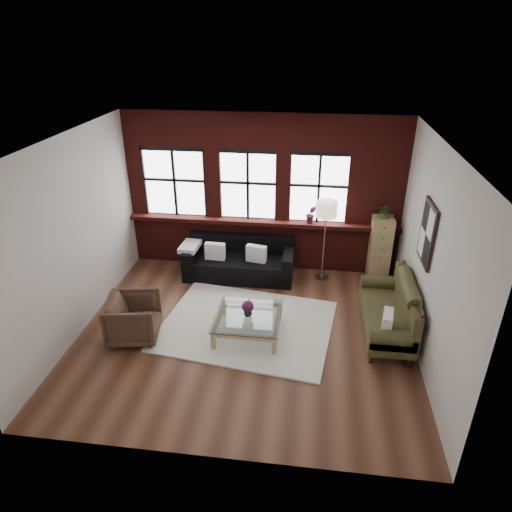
# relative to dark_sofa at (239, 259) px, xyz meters

# --- Properties ---
(floor) EXTENTS (5.50, 5.50, 0.00)m
(floor) POSITION_rel_dark_sofa_xyz_m (0.41, -1.90, -0.40)
(floor) COLOR #4A291B
(floor) RESTS_ON ground
(ceiling) EXTENTS (5.50, 5.50, 0.00)m
(ceiling) POSITION_rel_dark_sofa_xyz_m (0.41, -1.90, 2.80)
(ceiling) COLOR white
(ceiling) RESTS_ON ground
(wall_back) EXTENTS (5.50, 0.00, 5.50)m
(wall_back) POSITION_rel_dark_sofa_xyz_m (0.41, 0.60, 1.20)
(wall_back) COLOR beige
(wall_back) RESTS_ON ground
(wall_front) EXTENTS (5.50, 0.00, 5.50)m
(wall_front) POSITION_rel_dark_sofa_xyz_m (0.41, -4.40, 1.20)
(wall_front) COLOR beige
(wall_front) RESTS_ON ground
(wall_left) EXTENTS (0.00, 5.00, 5.00)m
(wall_left) POSITION_rel_dark_sofa_xyz_m (-2.34, -1.90, 1.20)
(wall_left) COLOR beige
(wall_left) RESTS_ON ground
(wall_right) EXTENTS (0.00, 5.00, 5.00)m
(wall_right) POSITION_rel_dark_sofa_xyz_m (3.16, -1.90, 1.20)
(wall_right) COLOR beige
(wall_right) RESTS_ON ground
(brick_backwall) EXTENTS (5.50, 0.12, 3.20)m
(brick_backwall) POSITION_rel_dark_sofa_xyz_m (0.41, 0.54, 1.20)
(brick_backwall) COLOR #541613
(brick_backwall) RESTS_ON floor
(sill_ledge) EXTENTS (5.50, 0.30, 0.08)m
(sill_ledge) POSITION_rel_dark_sofa_xyz_m (0.41, 0.45, 0.64)
(sill_ledge) COLOR #541613
(sill_ledge) RESTS_ON brick_backwall
(window_left) EXTENTS (1.38, 0.10, 1.50)m
(window_left) POSITION_rel_dark_sofa_xyz_m (-1.39, 0.55, 1.35)
(window_left) COLOR black
(window_left) RESTS_ON brick_backwall
(window_mid) EXTENTS (1.38, 0.10, 1.50)m
(window_mid) POSITION_rel_dark_sofa_xyz_m (0.11, 0.55, 1.35)
(window_mid) COLOR black
(window_mid) RESTS_ON brick_backwall
(window_right) EXTENTS (1.38, 0.10, 1.50)m
(window_right) POSITION_rel_dark_sofa_xyz_m (1.51, 0.55, 1.35)
(window_right) COLOR black
(window_right) RESTS_ON brick_backwall
(wall_poster) EXTENTS (0.05, 0.74, 0.94)m
(wall_poster) POSITION_rel_dark_sofa_xyz_m (3.13, -1.60, 1.45)
(wall_poster) COLOR black
(wall_poster) RESTS_ON wall_right
(shag_rug) EXTENTS (3.11, 2.59, 0.03)m
(shag_rug) POSITION_rel_dark_sofa_xyz_m (0.41, -1.72, -0.38)
(shag_rug) COLOR silver
(shag_rug) RESTS_ON floor
(dark_sofa) EXTENTS (2.19, 0.88, 0.79)m
(dark_sofa) POSITION_rel_dark_sofa_xyz_m (0.00, 0.00, 0.00)
(dark_sofa) COLOR black
(dark_sofa) RESTS_ON floor
(pillow_a) EXTENTS (0.41, 0.16, 0.34)m
(pillow_a) POSITION_rel_dark_sofa_xyz_m (-0.47, -0.10, 0.19)
(pillow_a) COLOR white
(pillow_a) RESTS_ON dark_sofa
(pillow_b) EXTENTS (0.42, 0.22, 0.34)m
(pillow_b) POSITION_rel_dark_sofa_xyz_m (0.36, -0.10, 0.19)
(pillow_b) COLOR white
(pillow_b) RESTS_ON dark_sofa
(vintage_settee) EXTENTS (0.82, 1.86, 0.99)m
(vintage_settee) POSITION_rel_dark_sofa_xyz_m (2.71, -1.61, 0.10)
(vintage_settee) COLOR #3A361A
(vintage_settee) RESTS_ON floor
(pillow_settee) EXTENTS (0.20, 0.40, 0.34)m
(pillow_settee) POSITION_rel_dark_sofa_xyz_m (2.63, -2.18, 0.21)
(pillow_settee) COLOR white
(pillow_settee) RESTS_ON vintage_settee
(armchair) EXTENTS (0.93, 0.91, 0.74)m
(armchair) POSITION_rel_dark_sofa_xyz_m (-1.37, -2.25, -0.02)
(armchair) COLOR #3F2B1F
(armchair) RESTS_ON floor
(coffee_table) EXTENTS (1.09, 1.09, 0.37)m
(coffee_table) POSITION_rel_dark_sofa_xyz_m (0.46, -1.92, -0.22)
(coffee_table) COLOR tan
(coffee_table) RESTS_ON shag_rug
(vase) EXTENTS (0.15, 0.15, 0.14)m
(vase) POSITION_rel_dark_sofa_xyz_m (0.46, -1.92, 0.03)
(vase) COLOR #B2B2B2
(vase) RESTS_ON coffee_table
(flowers) EXTENTS (0.20, 0.20, 0.20)m
(flowers) POSITION_rel_dark_sofa_xyz_m (0.46, -1.92, 0.14)
(flowers) COLOR #491939
(flowers) RESTS_ON vase
(drawer_chest) EXTENTS (0.41, 0.41, 1.32)m
(drawer_chest) POSITION_rel_dark_sofa_xyz_m (2.78, 0.27, 0.26)
(drawer_chest) COLOR tan
(drawer_chest) RESTS_ON floor
(potted_plant_top) EXTENTS (0.35, 0.33, 0.31)m
(potted_plant_top) POSITION_rel_dark_sofa_xyz_m (2.78, 0.27, 1.08)
(potted_plant_top) COLOR #2D5923
(potted_plant_top) RESTS_ON drawer_chest
(floor_lamp) EXTENTS (0.40, 0.40, 1.80)m
(floor_lamp) POSITION_rel_dark_sofa_xyz_m (1.68, 0.14, 0.50)
(floor_lamp) COLOR #A5A5A8
(floor_lamp) RESTS_ON floor
(sill_plant) EXTENTS (0.22, 0.18, 0.38)m
(sill_plant) POSITION_rel_dark_sofa_xyz_m (1.40, 0.42, 0.87)
(sill_plant) COLOR #491939
(sill_plant) RESTS_ON sill_ledge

